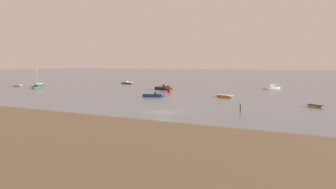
% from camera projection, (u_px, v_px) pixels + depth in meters
% --- Properties ---
extents(ground_plane, '(800.00, 800.00, 0.00)m').
position_uv_depth(ground_plane, '(163.00, 112.00, 50.60)').
color(ground_plane, slate).
extents(mudflat_shore, '(394.00, 30.75, 0.28)m').
position_uv_depth(mudflat_shore, '(31.00, 145.00, 29.65)').
color(mudflat_shore, brown).
rests_on(mudflat_shore, ground).
extents(rowboat_moored_0, '(4.36, 1.81, 0.67)m').
position_uv_depth(rowboat_moored_0, '(18.00, 86.00, 109.93)').
color(rowboat_moored_0, gold).
rests_on(rowboat_moored_0, ground).
extents(sailboat_moored_0, '(3.13, 5.91, 6.34)m').
position_uv_depth(sailboat_moored_0, '(38.00, 87.00, 102.11)').
color(sailboat_moored_0, '#23602D').
rests_on(sailboat_moored_0, ground).
extents(rowboat_moored_1, '(4.83, 3.63, 0.73)m').
position_uv_depth(rowboat_moored_1, '(224.00, 96.00, 73.55)').
color(rowboat_moored_1, orange).
rests_on(rowboat_moored_1, ground).
extents(sailboat_moored_1, '(5.86, 2.87, 6.30)m').
position_uv_depth(sailboat_moored_1, '(127.00, 83.00, 122.96)').
color(sailboat_moored_1, '#23602D').
rests_on(sailboat_moored_1, ground).
extents(rowboat_moored_3, '(3.16, 3.14, 0.52)m').
position_uv_depth(rowboat_moored_3, '(315.00, 106.00, 56.67)').
color(rowboat_moored_3, gold).
rests_on(rowboat_moored_3, ground).
extents(sailboat_moored_2, '(5.24, 5.71, 6.65)m').
position_uv_depth(sailboat_moored_2, '(272.00, 88.00, 98.01)').
color(sailboat_moored_2, white).
rests_on(sailboat_moored_2, ground).
extents(motorboat_moored_0, '(6.41, 4.10, 2.31)m').
position_uv_depth(motorboat_moored_0, '(165.00, 89.00, 94.53)').
color(motorboat_moored_0, black).
rests_on(motorboat_moored_0, ground).
extents(motorboat_moored_1, '(5.03, 3.38, 1.64)m').
position_uv_depth(motorboat_moored_1, '(156.00, 96.00, 74.41)').
color(motorboat_moored_1, navy).
rests_on(motorboat_moored_1, ground).
extents(channel_buoy, '(0.90, 0.90, 2.30)m').
position_uv_depth(channel_buoy, '(169.00, 91.00, 85.84)').
color(channel_buoy, red).
rests_on(channel_buoy, ground).
extents(mooring_post_near, '(0.22, 0.22, 1.34)m').
position_uv_depth(mooring_post_near, '(240.00, 107.00, 51.52)').
color(mooring_post_near, '#423323').
rests_on(mooring_post_near, ground).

